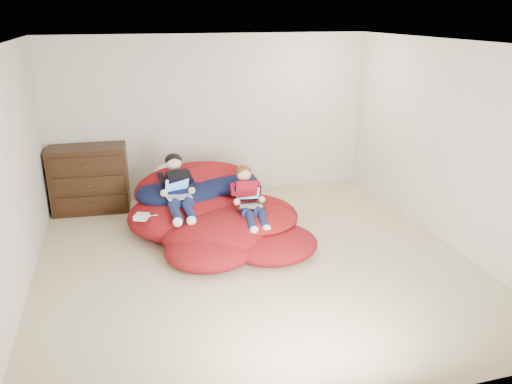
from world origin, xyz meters
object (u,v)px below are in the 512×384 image
object	(u,v)px
beanbag_pile	(215,214)
younger_boy	(248,196)
dresser	(90,179)
laptop_white	(178,192)
older_boy	(177,186)
laptop_black	(250,200)

from	to	relation	value
beanbag_pile	younger_boy	size ratio (longest dim) A/B	2.47
dresser	younger_boy	world-z (taller)	dresser
dresser	laptop_white	distance (m)	1.71
younger_boy	dresser	bearing A→B (deg)	141.26
dresser	laptop_white	size ratio (longest dim) A/B	3.26
dresser	younger_boy	xyz separation A→B (m)	(1.99, -1.60, 0.11)
beanbag_pile	older_boy	bearing A→B (deg)	166.40
dresser	older_boy	bearing A→B (deg)	-46.10
laptop_white	laptop_black	bearing A→B (deg)	-24.76
beanbag_pile	laptop_black	xyz separation A→B (m)	(0.39, -0.35, 0.29)
dresser	older_boy	distance (m)	1.66
beanbag_pile	laptop_white	size ratio (longest dim) A/B	6.92
older_boy	beanbag_pile	bearing A→B (deg)	-13.60
older_boy	younger_boy	xyz separation A→B (m)	(0.85, -0.41, -0.08)
dresser	laptop_black	distance (m)	2.59
older_boy	younger_boy	distance (m)	0.95
beanbag_pile	younger_boy	bearing A→B (deg)	-37.59
dresser	laptop_black	size ratio (longest dim) A/B	2.95
beanbag_pile	younger_boy	xyz separation A→B (m)	(0.39, -0.30, 0.33)
younger_boy	beanbag_pile	bearing A→B (deg)	142.41
older_boy	younger_boy	size ratio (longest dim) A/B	1.10
beanbag_pile	laptop_white	xyz separation A→B (m)	(-0.46, 0.04, 0.35)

